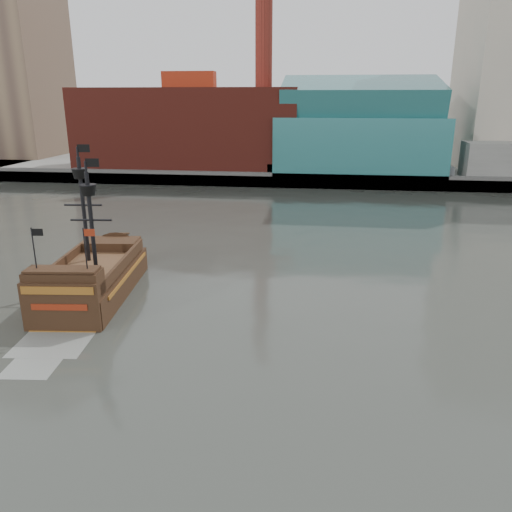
# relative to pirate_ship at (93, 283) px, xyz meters

# --- Properties ---
(ground) EXTENTS (400.00, 400.00, 0.00)m
(ground) POSITION_rel_pirate_ship_xyz_m (14.21, -9.83, -1.15)
(ground) COLOR #2B2E28
(ground) RESTS_ON ground
(promenade_far) EXTENTS (220.00, 60.00, 2.00)m
(promenade_far) POSITION_rel_pirate_ship_xyz_m (14.21, 82.17, -0.15)
(promenade_far) COLOR slate
(promenade_far) RESTS_ON ground
(seawall) EXTENTS (220.00, 1.00, 2.60)m
(seawall) POSITION_rel_pirate_ship_xyz_m (14.21, 52.67, 0.15)
(seawall) COLOR #4C4C49
(seawall) RESTS_ON ground
(skyline) EXTENTS (149.00, 45.00, 62.00)m
(skyline) POSITION_rel_pirate_ship_xyz_m (19.41, 74.73, 23.40)
(skyline) COLOR #796148
(skyline) RESTS_ON promenade_far
(pirate_ship) EXTENTS (6.79, 17.45, 12.74)m
(pirate_ship) POSITION_rel_pirate_ship_xyz_m (0.00, 0.00, 0.00)
(pirate_ship) COLOR black
(pirate_ship) RESTS_ON ground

